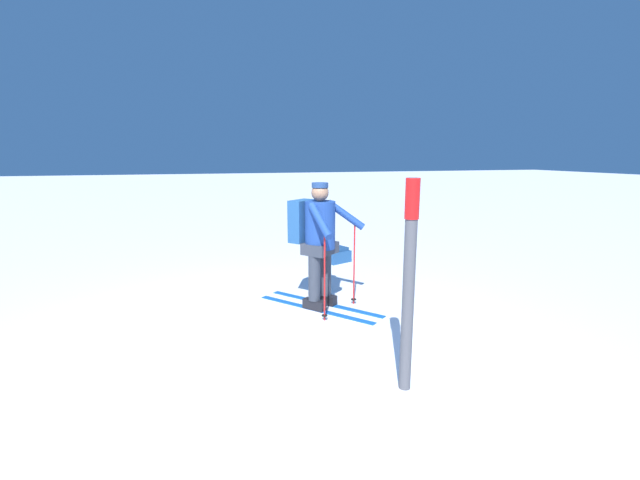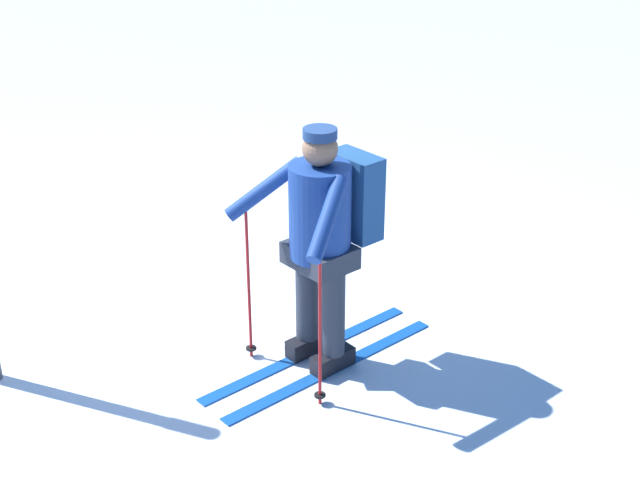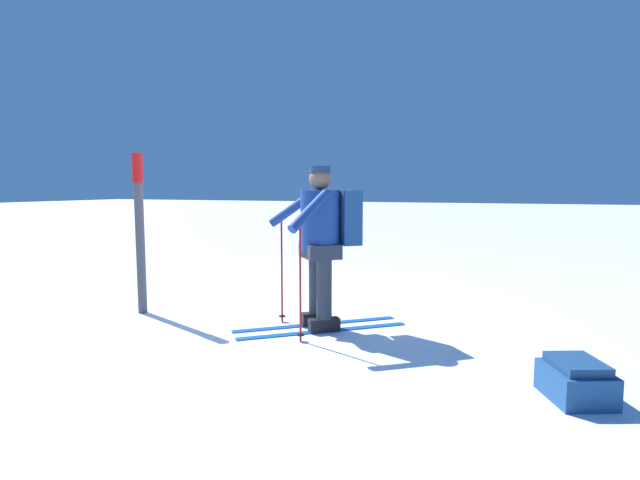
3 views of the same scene
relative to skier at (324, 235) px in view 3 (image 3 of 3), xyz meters
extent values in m
plane|color=white|center=(0.81, -0.67, -0.93)|extent=(80.00, 80.00, 0.00)
cube|color=#144C9E|center=(-0.05, 0.12, -0.93)|extent=(1.38, 1.15, 0.01)
cube|color=black|center=(-0.05, 0.12, -0.86)|extent=(0.30, 0.28, 0.12)
cylinder|color=#2D333D|center=(-0.05, 0.12, -0.48)|extent=(0.15, 0.15, 0.65)
cube|color=#144C9E|center=(0.11, -0.07, -0.93)|extent=(1.38, 1.15, 0.01)
cube|color=black|center=(0.11, -0.07, -0.86)|extent=(0.30, 0.28, 0.12)
cylinder|color=#2D333D|center=(0.11, -0.07, -0.48)|extent=(0.15, 0.15, 0.65)
cube|color=#2D333D|center=(0.03, 0.03, -0.15)|extent=(0.50, 0.51, 0.14)
cylinder|color=navy|center=(0.03, 0.03, 0.14)|extent=(0.38, 0.38, 0.59)
sphere|color=#8C664C|center=(0.03, 0.03, 0.54)|extent=(0.21, 0.21, 0.21)
cylinder|color=navy|center=(0.03, 0.03, 0.63)|extent=(0.20, 0.20, 0.06)
cube|color=navy|center=(-0.19, -0.15, 0.17)|extent=(0.37, 0.39, 0.54)
cylinder|color=red|center=(0.04, 0.48, -0.38)|extent=(0.02, 0.02, 1.10)
cylinder|color=black|center=(0.04, 0.48, -0.87)|extent=(0.07, 0.07, 0.01)
cylinder|color=navy|center=(0.00, 0.37, 0.25)|extent=(0.27, 0.50, 0.39)
cylinder|color=red|center=(0.48, -0.05, -0.38)|extent=(0.02, 0.02, 1.10)
cylinder|color=black|center=(0.48, -0.05, -0.87)|extent=(0.07, 0.07, 0.01)
cylinder|color=navy|center=(0.36, -0.07, 0.25)|extent=(0.51, 0.18, 0.39)
cube|color=navy|center=(-2.14, 0.97, -0.83)|extent=(0.50, 0.54, 0.21)
cube|color=navy|center=(-2.14, 0.97, -0.69)|extent=(0.41, 0.45, 0.06)
cylinder|color=#4C4C51|center=(2.10, 0.16, -0.05)|extent=(0.10, 0.10, 1.76)
cylinder|color=red|center=(2.10, 0.16, 0.67)|extent=(0.11, 0.11, 0.32)
camera|label=1|loc=(5.06, -1.45, 1.01)|focal=24.00mm
camera|label=2|loc=(0.16, 4.92, 2.31)|focal=50.00mm
camera|label=3|loc=(-1.71, 4.53, 0.46)|focal=28.00mm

